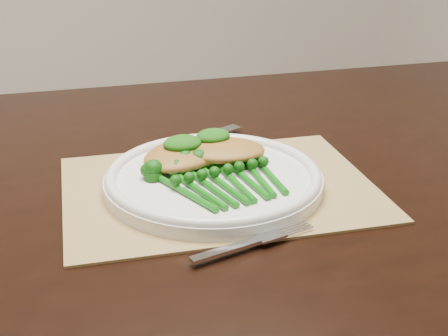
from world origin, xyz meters
name	(u,v)px	position (x,y,z in m)	size (l,w,h in m)	color
placemat	(219,188)	(0.01, -0.24, 0.75)	(0.42, 0.30, 0.00)	#9B7F4F
dinner_plate	(213,178)	(0.00, -0.24, 0.77)	(0.29, 0.29, 0.03)	silver
knife	(172,147)	(0.00, -0.09, 0.76)	(0.23, 0.09, 0.01)	silver
fork	(261,239)	(0.00, -0.40, 0.76)	(0.16, 0.03, 0.00)	silver
chicken_fillet_left	(185,154)	(-0.01, -0.18, 0.78)	(0.14, 0.09, 0.03)	olive
chicken_fillet_right	(223,150)	(0.03, -0.20, 0.79)	(0.12, 0.08, 0.02)	olive
pesto_dollop_left	(182,143)	(-0.02, -0.18, 0.80)	(0.05, 0.05, 0.02)	#0E4109
pesto_dollop_right	(213,136)	(0.03, -0.18, 0.80)	(0.05, 0.04, 0.02)	#0E4109
broccolini_bundle	(228,182)	(0.01, -0.28, 0.78)	(0.16, 0.18, 0.04)	#0B590C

